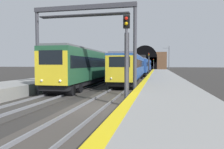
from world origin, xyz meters
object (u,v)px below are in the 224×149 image
train_adjacent_platform (107,65)px  catenary_mast_near (169,59)px  railway_signal_far (154,63)px  overhead_signal_gantry (84,28)px  railway_signal_mid (149,62)px  railway_signal_near (126,54)px  train_main_approaching (142,66)px

train_adjacent_platform → catenary_mast_near: catenary_mast_near is taller
train_adjacent_platform → railway_signal_far: 60.93m
overhead_signal_gantry → railway_signal_far: bearing=-3.0°
catenary_mast_near → railway_signal_mid: bearing=167.6°
railway_signal_near → railway_signal_far: size_ratio=1.13×
train_main_approaching → railway_signal_mid: (-6.03, -1.85, 0.71)m
train_main_approaching → railway_signal_near: bearing=1.6°
train_adjacent_platform → railway_signal_mid: 12.16m
railway_signal_near → railway_signal_far: 81.55m
overhead_signal_gantry → train_adjacent_platform: bearing=7.2°
railway_signal_near → catenary_mast_near: size_ratio=0.68×
railway_signal_far → railway_signal_mid: bearing=0.0°
railway_signal_mid → train_main_approaching: bearing=-162.9°
railway_signal_near → overhead_signal_gantry: 5.91m
overhead_signal_gantry → railway_signal_mid: bearing=-8.3°
train_adjacent_platform → catenary_mast_near: size_ratio=4.74×
train_main_approaching → railway_signal_far: (44.12, -1.85, 0.75)m
railway_signal_near → catenary_mast_near: 54.97m
railway_signal_near → railway_signal_mid: railway_signal_near is taller
railway_signal_mid → overhead_signal_gantry: 28.12m
train_main_approaching → railway_signal_near: size_ratio=11.35×
overhead_signal_gantry → railway_signal_near: bearing=-132.5°
train_main_approaching → train_adjacent_platform: (-16.49, 4.33, 0.19)m
train_adjacent_platform → overhead_signal_gantry: overhead_signal_gantry is taller
overhead_signal_gantry → catenary_mast_near: (51.03, -9.13, -1.32)m
train_adjacent_platform → railway_signal_near: railway_signal_near is taller
railway_signal_near → train_main_approaching: bearing=-177.2°
railway_signal_mid → overhead_signal_gantry: bearing=-8.3°
railway_signal_mid → railway_signal_far: bearing=-180.0°
railway_signal_mid → railway_signal_far: (50.15, 0.00, 0.04)m
railway_signal_mid → catenary_mast_near: (23.32, -5.11, 1.24)m
train_main_approaching → railway_signal_far: bearing=176.3°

